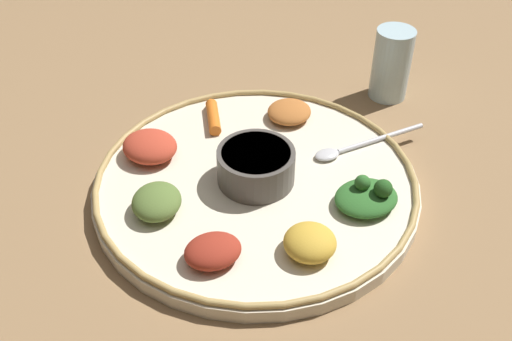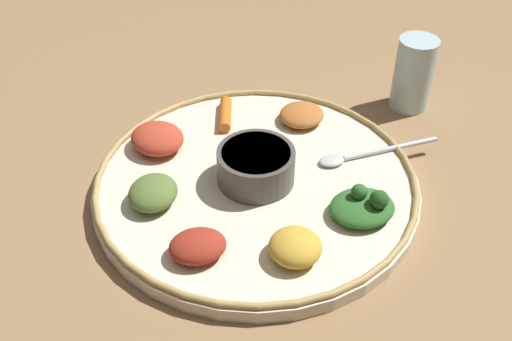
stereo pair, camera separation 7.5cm
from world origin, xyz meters
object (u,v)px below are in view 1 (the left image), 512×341
(greens_pile, at_px, (367,196))
(drinking_glass, at_px, (391,68))
(center_bowl, at_px, (256,165))
(spoon, at_px, (353,147))
(carrot_near_spoon, at_px, (213,115))

(greens_pile, xyz_separation_m, drinking_glass, (-0.16, -0.23, 0.02))
(center_bowl, relative_size, spoon, 0.57)
(spoon, distance_m, drinking_glass, 0.18)
(carrot_near_spoon, bearing_deg, spoon, 140.83)
(greens_pile, distance_m, drinking_glass, 0.28)
(greens_pile, bearing_deg, carrot_near_spoon, -61.85)
(spoon, bearing_deg, center_bowl, 6.32)
(spoon, height_order, carrot_near_spoon, carrot_near_spoon)
(center_bowl, distance_m, drinking_glass, 0.30)
(center_bowl, height_order, carrot_near_spoon, center_bowl)
(spoon, distance_m, greens_pile, 0.11)
(carrot_near_spoon, distance_m, drinking_glass, 0.28)
(spoon, bearing_deg, carrot_near_spoon, -39.17)
(spoon, height_order, drinking_glass, drinking_glass)
(center_bowl, xyz_separation_m, drinking_glass, (-0.27, -0.14, 0.01))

